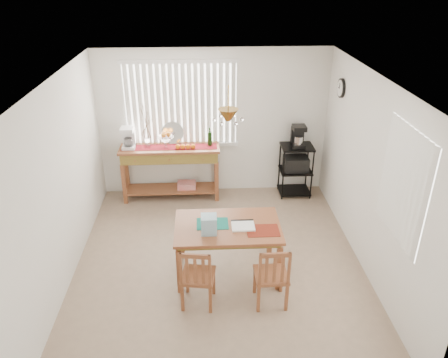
{
  "coord_description": "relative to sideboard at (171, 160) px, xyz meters",
  "views": [
    {
      "loc": [
        -0.19,
        -5.03,
        3.83
      ],
      "look_at": [
        0.1,
        0.55,
        1.05
      ],
      "focal_mm": 35.0,
      "sensor_mm": 36.0,
      "label": 1
    }
  ],
  "objects": [
    {
      "name": "ground",
      "position": [
        0.76,
        -1.99,
        -0.73
      ],
      "size": [
        4.0,
        4.5,
        0.01
      ],
      "primitive_type": "cube",
      "color": "#9F846B"
    },
    {
      "name": "room_shell",
      "position": [
        0.76,
        -1.97,
        0.96
      ],
      "size": [
        4.2,
        4.7,
        2.7
      ],
      "color": "white",
      "rests_on": "ground"
    },
    {
      "name": "sideboard",
      "position": [
        0.0,
        0.0,
        0.0
      ],
      "size": [
        1.72,
        0.48,
        0.97
      ],
      "color": "brown",
      "rests_on": "ground"
    },
    {
      "name": "sideboard_items",
      "position": [
        -0.28,
        0.02,
        0.39
      ],
      "size": [
        1.64,
        0.41,
        0.74
      ],
      "color": "maroon",
      "rests_on": "sideboard"
    },
    {
      "name": "wire_cart",
      "position": [
        2.22,
        -0.0,
        -0.16
      ],
      "size": [
        0.56,
        0.45,
        0.95
      ],
      "color": "black",
      "rests_on": "ground"
    },
    {
      "name": "cart_items",
      "position": [
        2.22,
        0.01,
        0.4
      ],
      "size": [
        0.22,
        0.27,
        0.39
      ],
      "color": "black",
      "rests_on": "wire_cart"
    },
    {
      "name": "dining_table",
      "position": [
        0.87,
        -2.19,
        -0.07
      ],
      "size": [
        1.39,
        0.89,
        0.74
      ],
      "color": "brown",
      "rests_on": "ground"
    },
    {
      "name": "table_items",
      "position": [
        0.73,
        -2.3,
        0.1
      ],
      "size": [
        1.06,
        0.49,
        0.24
      ],
      "color": "#147464",
      "rests_on": "dining_table"
    },
    {
      "name": "chair_left",
      "position": [
        0.46,
        -2.82,
        -0.31
      ],
      "size": [
        0.45,
        0.45,
        0.86
      ],
      "color": "brown",
      "rests_on": "ground"
    },
    {
      "name": "chair_right",
      "position": [
        1.36,
        -2.85,
        -0.3
      ],
      "size": [
        0.41,
        0.41,
        0.87
      ],
      "color": "brown",
      "rests_on": "ground"
    }
  ]
}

